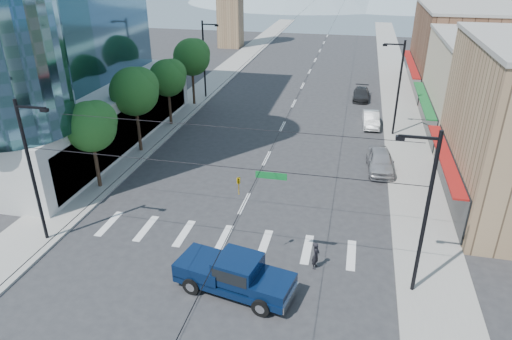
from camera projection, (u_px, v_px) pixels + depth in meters
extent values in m
plane|color=#28282B|center=(220.00, 253.00, 26.94)|extent=(160.00, 160.00, 0.00)
cube|color=gray|center=(220.00, 76.00, 64.43)|extent=(4.00, 120.00, 0.15)
cube|color=gray|center=(396.00, 86.00, 59.69)|extent=(4.00, 120.00, 0.15)
cube|color=tan|center=(500.00, 90.00, 42.13)|extent=(12.00, 14.00, 9.00)
cube|color=brown|center=(469.00, 51.00, 55.97)|extent=(12.00, 18.00, 10.00)
cylinder|color=black|center=(96.00, 160.00, 33.44)|extent=(0.28, 0.28, 4.55)
sphere|color=#1A4E1D|center=(90.00, 127.00, 32.31)|extent=(3.64, 3.64, 3.64)
sphere|color=#1A4E1D|center=(97.00, 120.00, 32.32)|extent=(2.86, 2.86, 2.86)
cylinder|color=black|center=(138.00, 124.00, 39.47)|extent=(0.28, 0.28, 5.11)
sphere|color=#1A4E1D|center=(134.00, 91.00, 38.20)|extent=(4.09, 4.09, 4.09)
sphere|color=#1A4E1D|center=(140.00, 86.00, 38.21)|extent=(3.21, 3.21, 3.21)
cylinder|color=black|center=(170.00, 104.00, 45.74)|extent=(0.28, 0.28, 4.55)
sphere|color=#1A4E1D|center=(167.00, 78.00, 44.61)|extent=(3.64, 3.64, 3.64)
sphere|color=#1A4E1D|center=(172.00, 73.00, 44.62)|extent=(2.86, 2.86, 2.86)
cylinder|color=black|center=(193.00, 83.00, 51.77)|extent=(0.28, 0.28, 5.11)
sphere|color=#1A4E1D|center=(192.00, 57.00, 50.50)|extent=(4.09, 4.09, 4.09)
sphere|color=#1A4E1D|center=(196.00, 53.00, 50.51)|extent=(3.21, 3.21, 3.21)
cylinder|color=black|center=(32.00, 174.00, 26.24)|extent=(0.20, 0.20, 9.00)
cylinder|color=black|center=(425.00, 218.00, 21.97)|extent=(0.20, 0.20, 9.00)
cylinder|color=black|center=(210.00, 165.00, 23.37)|extent=(21.60, 0.04, 0.04)
imported|color=gold|center=(239.00, 186.00, 23.53)|extent=(0.16, 0.20, 1.00)
cube|color=#0C6626|center=(271.00, 176.00, 22.85)|extent=(1.60, 0.06, 0.35)
cylinder|color=black|center=(204.00, 60.00, 53.48)|extent=(0.20, 0.20, 9.00)
cube|color=black|center=(210.00, 24.00, 51.52)|extent=(1.80, 0.12, 0.12)
cube|color=black|center=(217.00, 26.00, 51.41)|extent=(0.40, 0.25, 0.18)
cylinder|color=black|center=(399.00, 90.00, 42.19)|extent=(0.20, 0.20, 9.00)
cube|color=black|center=(394.00, 44.00, 40.59)|extent=(1.80, 0.12, 0.12)
cube|color=black|center=(385.00, 45.00, 40.79)|extent=(0.40, 0.25, 0.18)
cube|color=#081A3C|center=(235.00, 281.00, 23.70)|extent=(6.48, 3.40, 0.39)
cube|color=#081A3C|center=(274.00, 286.00, 22.71)|extent=(2.17, 2.44, 0.62)
cube|color=#081A3C|center=(238.00, 268.00, 23.23)|extent=(2.49, 2.45, 1.23)
cube|color=black|center=(238.00, 267.00, 23.18)|extent=(2.28, 2.44, 0.67)
cube|color=#081A3C|center=(204.00, 265.00, 24.14)|extent=(2.96, 2.70, 0.73)
cube|color=silver|center=(290.00, 298.00, 22.58)|extent=(0.55, 2.11, 0.39)
cube|color=silver|center=(184.00, 266.00, 24.83)|extent=(0.55, 2.11, 0.34)
cylinder|color=black|center=(261.00, 307.00, 22.18)|extent=(0.99, 0.51, 0.94)
cylinder|color=black|center=(277.00, 281.00, 23.93)|extent=(0.99, 0.51, 0.94)
cylinder|color=black|center=(192.00, 286.00, 23.61)|extent=(0.99, 0.51, 0.94)
cylinder|color=black|center=(212.00, 263.00, 25.36)|extent=(0.99, 0.51, 0.94)
imported|color=black|center=(316.00, 255.00, 25.37)|extent=(0.51, 0.67, 1.64)
imported|color=#A1A0A5|center=(380.00, 161.00, 36.72)|extent=(2.34, 5.10, 1.70)
imported|color=white|center=(371.00, 119.00, 46.14)|extent=(1.76, 4.46, 1.44)
imported|color=#272729|center=(361.00, 94.00, 54.49)|extent=(1.96, 4.65, 1.34)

